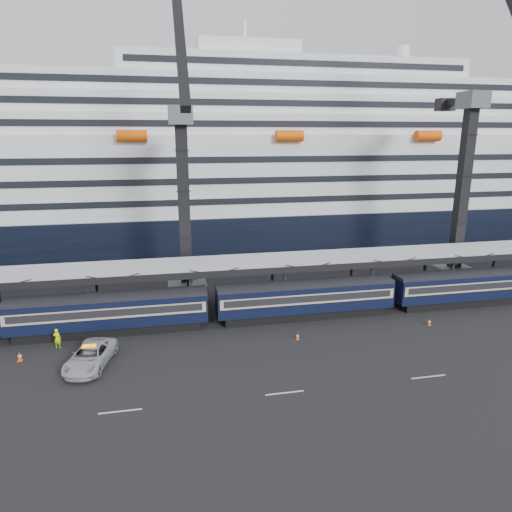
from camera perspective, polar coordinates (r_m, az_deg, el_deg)
The scene contains 11 objects.
ground at distance 44.50m, azimuth 20.23°, elevation -11.22°, with size 260.00×260.00×0.00m, color black.
train at distance 49.90m, azimuth 9.90°, elevation -4.90°, with size 133.05×3.00×4.05m.
canopy at distance 54.29m, azimuth 13.11°, elevation -0.08°, with size 130.00×6.25×5.53m.
cruise_ship at distance 82.64m, azimuth 3.45°, elevation 10.28°, with size 214.09×28.84×34.00m.
crane_dark_near at distance 52.73m, azimuth -9.02°, elevation 7.10°, with size 4.50×17.75×35.08m.
crane_dark_mid at distance 63.55m, azimuth 24.74°, elevation 8.53°, with size 4.50×18.24×39.64m.
pickup_truck at distance 41.63m, azimuth -20.02°, elevation -11.70°, with size 2.94×6.38×1.77m, color #A1A4A8.
worker at distance 46.01m, azimuth -23.60°, elevation -9.41°, with size 0.68×0.45×1.87m, color #D4F20C.
traffic_cone_b at distance 45.13m, azimuth -27.45°, elevation -11.06°, with size 0.43×0.43×0.86m.
traffic_cone_c at distance 44.30m, azimuth 5.23°, elevation -9.96°, with size 0.34×0.34×0.67m.
traffic_cone_d at distance 50.47m, azimuth 20.85°, elevation -7.70°, with size 0.36×0.36×0.72m.
Camera 1 is at (-22.22, -33.63, 18.85)m, focal length 32.00 mm.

